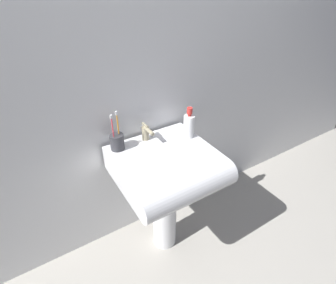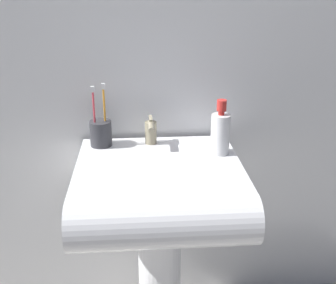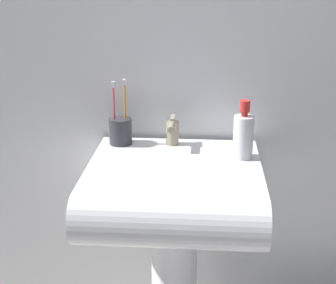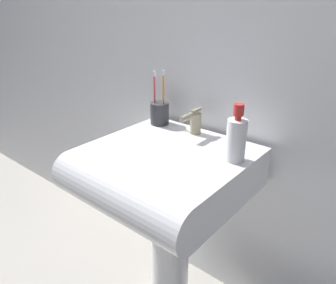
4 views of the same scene
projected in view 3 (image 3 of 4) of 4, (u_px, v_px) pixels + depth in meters
wall_back at (180, 5)px, 1.69m from camera, size 5.00×0.05×2.40m
sink_basin at (173, 193)px, 1.56m from camera, size 0.53×0.54×0.15m
faucet at (172, 131)px, 1.72m from camera, size 0.04×0.12×0.10m
toothbrush_cup at (120, 130)px, 1.74m from camera, size 0.08×0.08×0.22m
soap_bottle at (243, 135)px, 1.61m from camera, size 0.06×0.06×0.19m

